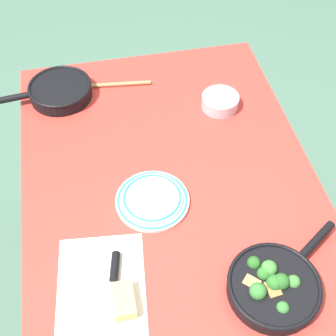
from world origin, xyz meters
TOP-DOWN VIEW (x-y plane):
  - ground_plane at (0.00, 0.00)m, footprint 14.00×14.00m
  - dining_table_red at (0.00, 0.00)m, footprint 1.24×0.93m
  - skillet_broccoli at (-0.45, -0.19)m, footprint 0.28×0.36m
  - skillet_eggs at (0.44, 0.32)m, footprint 0.23×0.34m
  - wooden_spoon at (0.46, 0.20)m, footprint 0.07×0.36m
  - parchment_sheet at (-0.39, 0.26)m, footprint 0.40×0.27m
  - grater_knife at (-0.36, 0.22)m, footprint 0.26×0.08m
  - cheese_block at (-0.41, 0.20)m, footprint 0.10×0.05m
  - dinner_plate_stack at (-0.11, 0.07)m, footprint 0.23×0.23m
  - prep_bowl_steel at (0.27, -0.25)m, footprint 0.13×0.13m

SIDE VIEW (x-z plane):
  - ground_plane at x=0.00m, z-range 0.00..0.00m
  - dining_table_red at x=0.00m, z-range 0.29..1.03m
  - parchment_sheet at x=-0.39m, z-range 0.74..0.74m
  - wooden_spoon at x=0.46m, z-range 0.74..0.76m
  - grater_knife at x=-0.36m, z-range 0.74..0.76m
  - dinner_plate_stack at x=-0.11m, z-range 0.74..0.77m
  - cheese_block at x=-0.41m, z-range 0.74..0.78m
  - prep_bowl_steel at x=0.27m, z-range 0.74..0.79m
  - skillet_eggs at x=0.44m, z-range 0.74..0.80m
  - skillet_broccoli at x=-0.45m, z-range 0.73..0.81m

